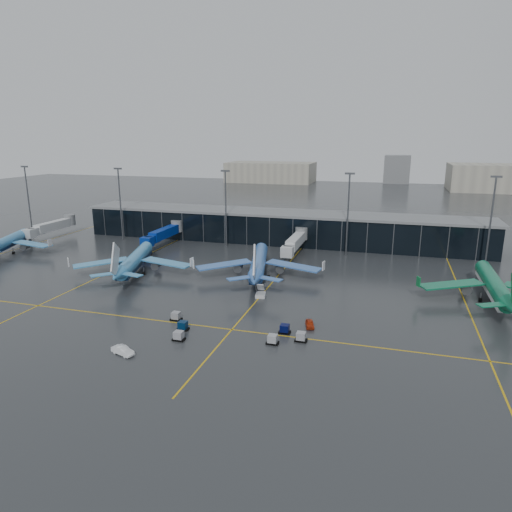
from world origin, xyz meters
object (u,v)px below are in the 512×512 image
(airliner_klm_near, at_px, (259,254))
(baggage_carts, at_px, (231,331))
(airliner_aer_lingus, at_px, (495,275))
(service_van_red, at_px, (310,324))
(mobile_airstair, at_px, (261,293))
(airliner_arkefly, at_px, (134,252))
(service_van_white, at_px, (123,350))
(airliner_klm_west, at_px, (6,236))

(airliner_klm_near, distance_m, baggage_carts, 37.96)
(airliner_aer_lingus, height_order, service_van_red, airliner_aer_lingus)
(service_van_red, bearing_deg, mobile_airstair, 119.54)
(airliner_aer_lingus, height_order, mobile_airstair, airliner_aer_lingus)
(airliner_arkefly, height_order, airliner_klm_near, airliner_klm_near)
(airliner_klm_near, bearing_deg, service_van_white, -113.78)
(airliner_arkefly, relative_size, service_van_red, 9.88)
(baggage_carts, relative_size, mobile_airstair, 8.02)
(airliner_klm_near, bearing_deg, airliner_aer_lingus, -16.05)
(airliner_klm_west, distance_m, service_van_red, 107.64)
(airliner_arkefly, relative_size, mobile_airstair, 10.85)
(airliner_klm_west, bearing_deg, airliner_aer_lingus, -21.53)
(baggage_carts, bearing_deg, airliner_klm_near, 98.39)
(airliner_klm_near, relative_size, service_van_white, 8.92)
(airliner_arkefly, bearing_deg, airliner_aer_lingus, -14.62)
(baggage_carts, height_order, service_van_white, baggage_carts)
(airliner_klm_near, height_order, baggage_carts, airliner_klm_near)
(mobile_airstair, distance_m, service_van_white, 37.52)
(airliner_arkefly, bearing_deg, mobile_airstair, -30.15)
(service_van_red, bearing_deg, airliner_klm_near, 107.42)
(service_van_white, bearing_deg, mobile_airstair, -4.55)
(airliner_arkefly, xyz_separation_m, service_van_white, (23.55, -43.43, -5.14))
(mobile_airstair, bearing_deg, service_van_red, -54.75)
(airliner_arkefly, bearing_deg, service_van_white, -78.66)
(airliner_arkefly, bearing_deg, airliner_klm_near, -5.62)
(baggage_carts, bearing_deg, airliner_arkefly, 141.59)
(airliner_arkefly, relative_size, airliner_klm_near, 0.97)
(airliner_klm_near, distance_m, service_van_white, 51.29)
(airliner_arkefly, height_order, baggage_carts, airliner_arkefly)
(airliner_arkefly, distance_m, mobile_airstair, 39.24)
(mobile_airstair, bearing_deg, service_van_white, -121.98)
(service_van_white, bearing_deg, baggage_carts, -31.04)
(airliner_klm_west, height_order, baggage_carts, airliner_klm_west)
(airliner_aer_lingus, relative_size, baggage_carts, 1.37)
(mobile_airstair, bearing_deg, baggage_carts, -98.07)
(baggage_carts, height_order, service_van_red, baggage_carts)
(airliner_klm_near, xyz_separation_m, airliner_aer_lingus, (55.77, -2.82, -0.11))
(service_van_red, xyz_separation_m, service_van_white, (-28.34, -20.54, 0.07))
(service_van_white, bearing_deg, service_van_red, -36.12)
(service_van_red, distance_m, service_van_white, 35.01)
(airliner_klm_near, distance_m, airliner_aer_lingus, 55.84)
(airliner_arkefly, distance_m, baggage_carts, 49.32)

